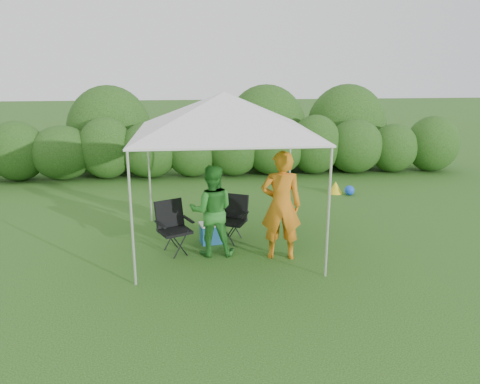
{
  "coord_description": "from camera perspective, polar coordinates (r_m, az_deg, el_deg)",
  "views": [
    {
      "loc": [
        -0.54,
        -7.71,
        3.33
      ],
      "look_at": [
        0.26,
        0.4,
        1.05
      ],
      "focal_mm": 35.0,
      "sensor_mm": 36.0,
      "label": 1
    }
  ],
  "objects": [
    {
      "name": "hedge",
      "position": [
        13.95,
        -3.19,
        5.28
      ],
      "size": [
        15.22,
        1.53,
        1.8
      ],
      "color": "#2A551A",
      "rests_on": "ground"
    },
    {
      "name": "man",
      "position": [
        8.03,
        5.03,
        -1.64
      ],
      "size": [
        0.75,
        0.54,
        1.91
      ],
      "primitive_type": "imported",
      "rotation": [
        0.0,
        0.0,
        3.02
      ],
      "color": "orange",
      "rests_on": "ground"
    },
    {
      "name": "woman",
      "position": [
        8.2,
        -3.46,
        -2.29
      ],
      "size": [
        0.82,
        0.65,
        1.62
      ],
      "primitive_type": "imported",
      "rotation": [
        0.0,
        0.0,
        3.1
      ],
      "color": "#2B7D29",
      "rests_on": "ground"
    },
    {
      "name": "chair_left",
      "position": [
        8.47,
        -8.22,
        -3.84
      ],
      "size": [
        0.71,
        0.69,
        0.94
      ],
      "rotation": [
        0.0,
        0.0,
        0.44
      ],
      "color": "black",
      "rests_on": "ground"
    },
    {
      "name": "bottle",
      "position": [
        8.78,
        -3.01,
        -3.13
      ],
      "size": [
        0.06,
        0.06,
        0.24
      ],
      "primitive_type": "cylinder",
      "color": "#592D0C",
      "rests_on": "cooler"
    },
    {
      "name": "chair_right",
      "position": [
        8.95,
        -0.81,
        -2.83
      ],
      "size": [
        0.67,
        0.65,
        0.88
      ],
      "rotation": [
        0.0,
        0.0,
        -0.44
      ],
      "color": "black",
      "rests_on": "ground"
    },
    {
      "name": "cooler",
      "position": [
        8.92,
        -3.38,
        -4.97
      ],
      "size": [
        0.51,
        0.41,
        0.39
      ],
      "rotation": [
        0.0,
        0.0,
        0.18
      ],
      "color": "#1D5286",
      "rests_on": "ground"
    },
    {
      "name": "lawn_toy",
      "position": [
        12.43,
        11.98,
        0.46
      ],
      "size": [
        0.62,
        0.52,
        0.31
      ],
      "color": "yellow",
      "rests_on": "ground"
    },
    {
      "name": "canopy",
      "position": [
        8.27,
        -1.89,
        9.6
      ],
      "size": [
        3.1,
        3.1,
        2.83
      ],
      "color": "silver",
      "rests_on": "ground"
    },
    {
      "name": "ground",
      "position": [
        8.41,
        -1.51,
        -7.69
      ],
      "size": [
        70.0,
        70.0,
        0.0
      ],
      "primitive_type": "plane",
      "color": "#33631F"
    }
  ]
}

